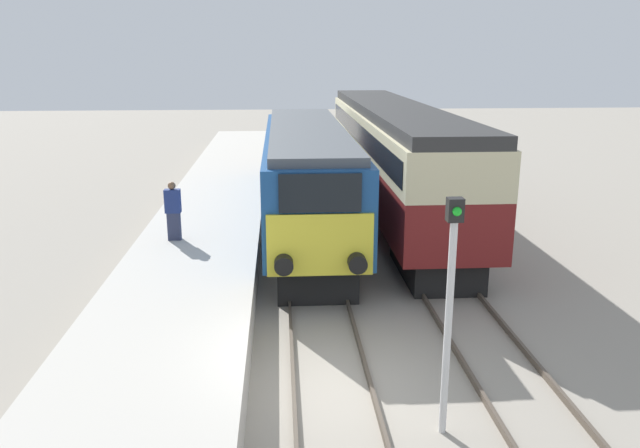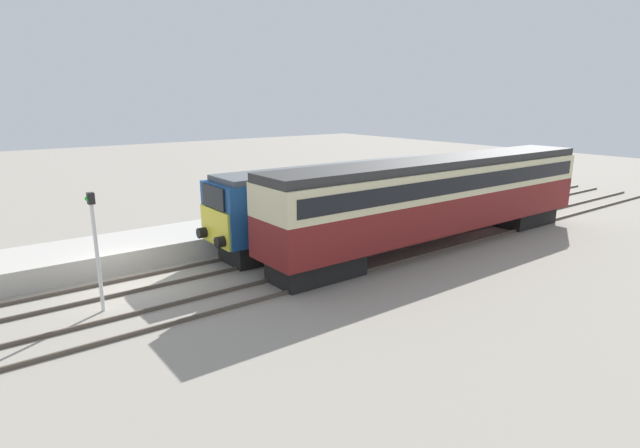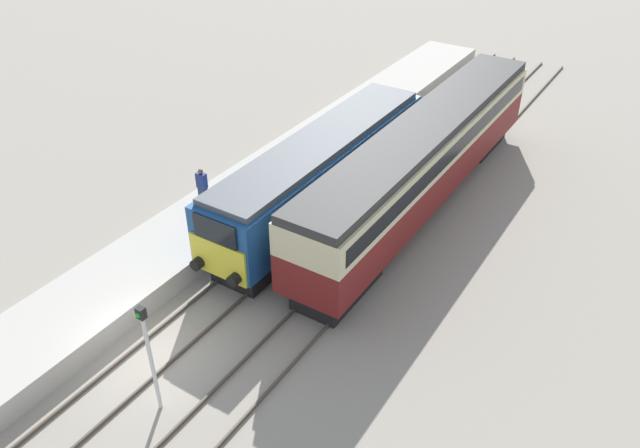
% 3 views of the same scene
% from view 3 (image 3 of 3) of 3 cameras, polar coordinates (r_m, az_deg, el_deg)
% --- Properties ---
extents(ground_plane, '(120.00, 120.00, 0.00)m').
position_cam_3_polar(ground_plane, '(21.73, -14.99, -11.60)').
color(ground_plane, gray).
extents(platform_left, '(3.50, 50.00, 0.87)m').
position_cam_3_polar(platform_left, '(27.69, -8.26, 1.54)').
color(platform_left, '#B7B2A8').
rests_on(platform_left, ground_plane).
extents(rails_near_track, '(1.51, 60.00, 0.14)m').
position_cam_3_polar(rails_near_track, '(24.26, -6.67, -4.64)').
color(rails_near_track, '#4C4238').
rests_on(rails_near_track, ground_plane).
extents(rails_far_track, '(1.50, 60.00, 0.14)m').
position_cam_3_polar(rails_far_track, '(22.70, 0.14, -7.55)').
color(rails_far_track, '#4C4238').
rests_on(rails_far_track, ground_plane).
extents(locomotive, '(2.70, 14.03, 3.71)m').
position_cam_3_polar(locomotive, '(26.71, 0.12, 4.74)').
color(locomotive, black).
rests_on(locomotive, ground_plane).
extents(passenger_carriage, '(2.75, 18.71, 4.17)m').
position_cam_3_polar(passenger_carriage, '(27.44, 9.51, 6.15)').
color(passenger_carriage, black).
rests_on(passenger_carriage, ground_plane).
extents(person_on_platform, '(0.44, 0.26, 1.69)m').
position_cam_3_polar(person_on_platform, '(26.87, -10.71, 3.38)').
color(person_on_platform, '#2D334C').
rests_on(person_on_platform, platform_left).
extents(signal_post, '(0.24, 0.28, 3.96)m').
position_cam_3_polar(signal_post, '(18.52, -15.37, -11.14)').
color(signal_post, silver).
rests_on(signal_post, ground_plane).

